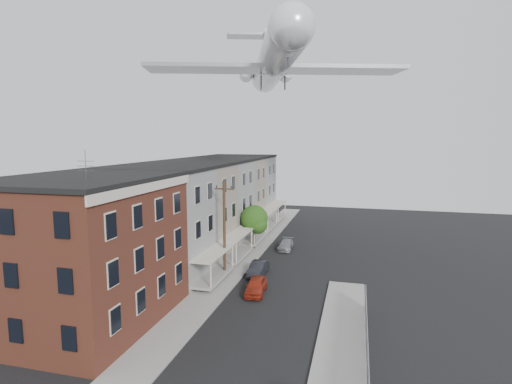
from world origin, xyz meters
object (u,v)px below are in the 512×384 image
street_tree (255,220)px  car_mid (258,268)px  airplane (273,62)px  car_far (286,245)px  utility_pole (224,228)px  car_near (256,286)px

street_tree → car_mid: street_tree is taller
airplane → car_far: bearing=39.6°
utility_pole → airplane: bearing=75.8°
street_tree → airplane: bearing=-6.7°
utility_pole → car_mid: (2.85, 1.38, -4.04)m
utility_pole → car_mid: size_ratio=2.35×
car_near → airplane: size_ratio=0.13×
street_tree → car_mid: bearing=-73.5°
car_near → car_far: bearing=85.3°
street_tree → car_mid: size_ratio=1.36×
airplane → utility_pole: bearing=-104.2°
car_far → street_tree: bearing=-167.3°
car_near → car_mid: (-0.95, 4.50, -0.01)m
utility_pole → car_near: utility_pole is taller
car_near → airplane: bearing=91.3°
utility_pole → airplane: size_ratio=0.30×
car_mid → car_far: (0.95, 9.41, -0.09)m
car_near → airplane: airplane is taller
car_mid → car_near: bearing=-76.2°
utility_pole → car_near: bearing=-39.4°
car_near → car_far: 13.91m
utility_pole → car_mid: bearing=25.9°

